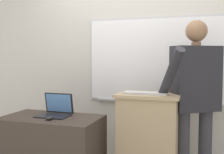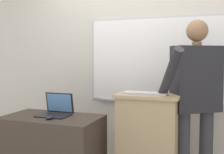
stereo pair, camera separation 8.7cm
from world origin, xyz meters
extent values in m
cube|color=beige|center=(0.00, 1.26, 1.41)|extent=(6.40, 0.12, 2.82)
cube|color=#B7B7BC|center=(0.35, 1.19, 1.32)|extent=(1.92, 0.02, 1.01)
cube|color=white|center=(0.35, 1.19, 1.32)|extent=(1.87, 0.02, 0.96)
cube|color=#B7B7BC|center=(0.35, 1.17, 0.83)|extent=(1.68, 0.04, 0.02)
cube|color=tan|center=(0.27, 0.54, 0.49)|extent=(0.55, 0.38, 0.98)
cube|color=tan|center=(0.27, 0.54, 1.00)|extent=(0.60, 0.42, 0.03)
cylinder|color=#333338|center=(0.58, 0.65, 0.42)|extent=(0.13, 0.13, 0.84)
cylinder|color=#333338|center=(0.79, 0.79, 0.42)|extent=(0.13, 0.13, 0.84)
cube|color=#232328|center=(0.69, 0.72, 1.15)|extent=(0.50, 0.44, 0.63)
cylinder|color=#8C6647|center=(0.69, 0.72, 1.49)|extent=(0.09, 0.09, 0.04)
sphere|color=#8C6647|center=(0.69, 0.72, 1.61)|extent=(0.21, 0.21, 0.21)
cylinder|color=#232328|center=(0.48, 0.39, 1.19)|extent=(0.31, 0.41, 0.52)
cylinder|color=#232328|center=(0.90, 0.86, 1.13)|extent=(0.08, 0.08, 0.60)
cube|color=black|center=(-0.64, 0.30, 0.78)|extent=(0.31, 0.22, 0.01)
cube|color=black|center=(-0.64, 0.42, 0.89)|extent=(0.31, 0.05, 0.21)
cube|color=#598CCC|center=(-0.64, 0.41, 0.89)|extent=(0.28, 0.03, 0.18)
cube|color=silver|center=(0.24, 0.49, 1.02)|extent=(0.41, 0.13, 0.02)
ellipsoid|color=black|center=(-0.59, 0.16, 0.79)|extent=(0.06, 0.10, 0.03)
camera|label=1|loc=(0.76, -2.11, 1.36)|focal=45.00mm
camera|label=2|loc=(0.85, -2.08, 1.36)|focal=45.00mm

